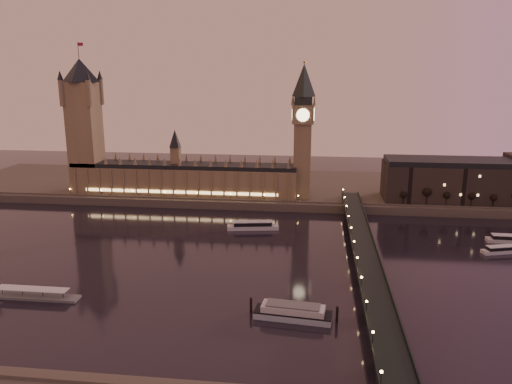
% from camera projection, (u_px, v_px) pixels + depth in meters
% --- Properties ---
extents(ground, '(700.00, 700.00, 0.00)m').
position_uv_depth(ground, '(199.00, 258.00, 281.69)').
color(ground, black).
rests_on(ground, ground).
extents(far_embankment, '(560.00, 130.00, 6.00)m').
position_uv_depth(far_embankment, '(275.00, 188.00, 436.51)').
color(far_embankment, '#423D35').
rests_on(far_embankment, ground).
extents(palace_of_westminster, '(180.00, 26.62, 52.00)m').
position_uv_depth(palace_of_westminster, '(184.00, 175.00, 397.77)').
color(palace_of_westminster, brown).
rests_on(palace_of_westminster, ground).
extents(victoria_tower, '(31.68, 31.68, 118.00)m').
position_uv_depth(victoria_tower, '(84.00, 118.00, 396.50)').
color(victoria_tower, brown).
rests_on(victoria_tower, ground).
extents(big_ben, '(17.68, 17.68, 104.00)m').
position_uv_depth(big_ben, '(303.00, 124.00, 376.68)').
color(big_ben, brown).
rests_on(big_ben, ground).
extents(westminster_bridge, '(13.20, 260.00, 15.30)m').
position_uv_depth(westminster_bridge, '(364.00, 256.00, 269.70)').
color(westminster_bridge, black).
rests_on(westminster_bridge, ground).
extents(city_block, '(155.00, 45.00, 34.00)m').
position_uv_depth(city_block, '(488.00, 179.00, 379.86)').
color(city_block, black).
rests_on(city_block, ground).
extents(bare_tree_0, '(5.52, 5.52, 11.23)m').
position_uv_depth(bare_tree_0, '(403.00, 194.00, 368.23)').
color(bare_tree_0, black).
rests_on(bare_tree_0, ground).
extents(bare_tree_1, '(5.52, 5.52, 11.23)m').
position_uv_depth(bare_tree_1, '(425.00, 194.00, 366.41)').
color(bare_tree_1, black).
rests_on(bare_tree_1, ground).
extents(bare_tree_2, '(5.52, 5.52, 11.23)m').
position_uv_depth(bare_tree_2, '(447.00, 195.00, 364.59)').
color(bare_tree_2, black).
rests_on(bare_tree_2, ground).
extents(bare_tree_3, '(5.52, 5.52, 11.23)m').
position_uv_depth(bare_tree_3, '(470.00, 196.00, 362.78)').
color(bare_tree_3, black).
rests_on(bare_tree_3, ground).
extents(bare_tree_4, '(5.52, 5.52, 11.23)m').
position_uv_depth(bare_tree_4, '(492.00, 196.00, 360.96)').
color(bare_tree_4, black).
rests_on(bare_tree_4, ground).
extents(cruise_boat_a, '(34.91, 12.91, 5.47)m').
position_uv_depth(cruise_boat_a, '(253.00, 226.00, 332.64)').
color(cruise_boat_a, silver).
rests_on(cruise_boat_a, ground).
extents(cruise_boat_b, '(24.05, 12.06, 4.31)m').
position_uv_depth(cruise_boat_b, '(502.00, 250.00, 289.63)').
color(cruise_boat_b, silver).
rests_on(cruise_boat_b, ground).
extents(cruise_boat_c, '(24.66, 7.25, 4.90)m').
position_uv_depth(cruise_boat_c, '(507.00, 239.00, 307.13)').
color(cruise_boat_c, silver).
rests_on(cruise_boat_c, ground).
extents(moored_barge, '(38.23, 12.80, 7.05)m').
position_uv_depth(moored_barge, '(293.00, 312.00, 213.09)').
color(moored_barge, '#9CB1C6').
rests_on(moored_barge, ground).
extents(pontoon_pier, '(42.35, 7.06, 11.29)m').
position_uv_depth(pontoon_pier, '(34.00, 296.00, 232.60)').
color(pontoon_pier, '#595B5E').
rests_on(pontoon_pier, ground).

